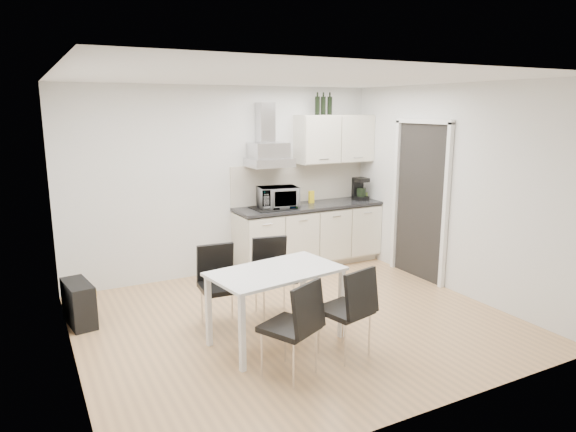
% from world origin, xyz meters
% --- Properties ---
extents(ground, '(4.50, 4.50, 0.00)m').
position_xyz_m(ground, '(0.00, 0.00, 0.00)').
color(ground, tan).
rests_on(ground, ground).
extents(wall_back, '(4.50, 0.10, 2.60)m').
position_xyz_m(wall_back, '(0.00, 2.00, 1.30)').
color(wall_back, silver).
rests_on(wall_back, ground).
extents(wall_front, '(4.50, 0.10, 2.60)m').
position_xyz_m(wall_front, '(0.00, -2.00, 1.30)').
color(wall_front, silver).
rests_on(wall_front, ground).
extents(wall_left, '(0.10, 4.00, 2.60)m').
position_xyz_m(wall_left, '(-2.25, 0.00, 1.30)').
color(wall_left, silver).
rests_on(wall_left, ground).
extents(wall_right, '(0.10, 4.00, 2.60)m').
position_xyz_m(wall_right, '(2.25, 0.00, 1.30)').
color(wall_right, silver).
rests_on(wall_right, ground).
extents(ceiling, '(4.50, 4.50, 0.00)m').
position_xyz_m(ceiling, '(0.00, 0.00, 2.60)').
color(ceiling, white).
rests_on(ceiling, wall_back).
extents(doorway, '(0.08, 1.04, 2.10)m').
position_xyz_m(doorway, '(2.21, 0.55, 1.05)').
color(doorway, white).
rests_on(doorway, ground).
extents(kitchenette, '(2.22, 0.64, 2.52)m').
position_xyz_m(kitchenette, '(1.19, 1.73, 0.83)').
color(kitchenette, beige).
rests_on(kitchenette, ground).
extents(dining_table, '(1.37, 0.91, 0.75)m').
position_xyz_m(dining_table, '(-0.41, -0.35, 0.66)').
color(dining_table, white).
rests_on(dining_table, ground).
extents(chair_far_left, '(0.48, 0.53, 0.88)m').
position_xyz_m(chair_far_left, '(-0.78, 0.21, 0.44)').
color(chair_far_left, black).
rests_on(chair_far_left, ground).
extents(chair_far_right, '(0.51, 0.56, 0.88)m').
position_xyz_m(chair_far_right, '(-0.14, 0.23, 0.44)').
color(chair_far_right, black).
rests_on(chair_far_right, ground).
extents(chair_near_left, '(0.61, 0.64, 0.88)m').
position_xyz_m(chair_near_left, '(-0.61, -1.01, 0.44)').
color(chair_near_left, black).
rests_on(chair_near_left, ground).
extents(chair_near_right, '(0.55, 0.59, 0.88)m').
position_xyz_m(chair_near_right, '(0.03, -0.91, 0.44)').
color(chair_near_right, black).
rests_on(chair_near_right, ground).
extents(guitar_amp, '(0.32, 0.59, 0.47)m').
position_xyz_m(guitar_amp, '(-2.11, 1.02, 0.24)').
color(guitar_amp, black).
rests_on(guitar_amp, ground).
extents(floor_speaker, '(0.18, 0.16, 0.27)m').
position_xyz_m(floor_speaker, '(-0.24, 1.90, 0.14)').
color(floor_speaker, black).
rests_on(floor_speaker, ground).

